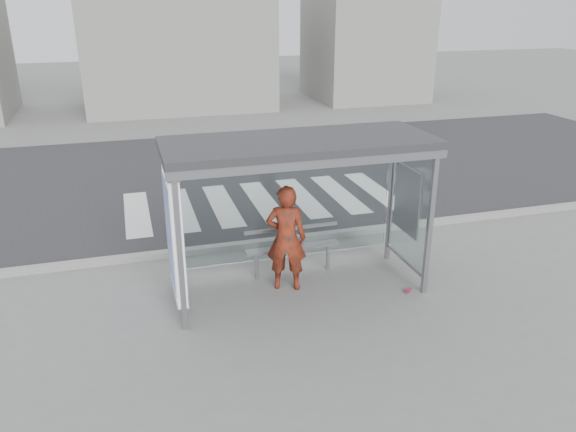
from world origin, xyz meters
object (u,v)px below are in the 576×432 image
at_px(person, 286,238).
at_px(soda_can, 408,290).
at_px(bus_shelter, 275,179).
at_px(bench, 293,247).

bearing_deg(person, soda_can, 178.51).
height_order(bus_shelter, person, bus_shelter).
bearing_deg(bench, soda_can, -35.87).
bearing_deg(bus_shelter, bench, 49.55).
relative_size(bus_shelter, soda_can, 31.96).
bearing_deg(bench, person, -118.71).
distance_m(bus_shelter, bench, 1.61).
bearing_deg(soda_can, bus_shelter, 162.02).
bearing_deg(soda_can, bench, 144.13).
distance_m(person, bench, 0.66).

